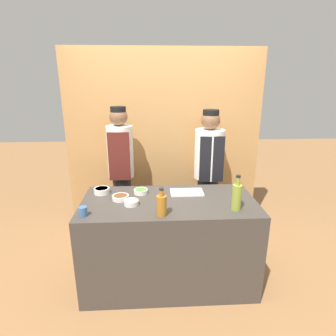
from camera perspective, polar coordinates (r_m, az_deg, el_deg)
The scene contains 13 objects.
ground_plane at distance 3.21m, azimuth 0.17°, elevation -21.40°, with size 14.00×14.00×0.00m, color olive.
cabinet_wall at distance 3.77m, azimuth -0.86°, elevation 5.02°, with size 2.51×0.18×2.40m.
counter at distance 2.95m, azimuth 0.18°, elevation -14.61°, with size 1.69×0.82×0.90m.
sauce_bowl_brown at distance 2.79m, azimuth -9.62°, elevation -5.87°, with size 0.16×0.16×0.04m.
sauce_bowl_yellow at distance 2.97m, azimuth -13.31°, elevation -4.46°, with size 0.16×0.16×0.06m.
sauce_bowl_green at distance 2.91m, azimuth -5.55°, elevation -4.70°, with size 0.14×0.14×0.04m.
sauce_bowl_white at distance 2.66m, azimuth -7.48°, elevation -6.92°, with size 0.14×0.14×0.05m.
cutting_board at distance 2.91m, azimuth 3.82°, elevation -4.94°, with size 0.33×0.18×0.02m.
bottle_amber at distance 2.42m, azimuth -1.32°, elevation -7.50°, with size 0.09×0.09×0.25m.
bottle_oil at distance 2.58m, azimuth 13.79°, elevation -5.62°, with size 0.09×0.09×0.33m.
cup_blue at distance 2.54m, azimuth -16.89°, elevation -8.44°, with size 0.07×0.07×0.08m.
chef_left at distance 3.46m, azimuth -9.47°, elevation -0.57°, with size 0.31×0.31×1.73m.
chef_right at distance 3.52m, azimuth 8.18°, elevation -0.86°, with size 0.36×0.36×1.68m.
Camera 1 is at (-0.15, -2.49, 2.02)m, focal length 30.00 mm.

